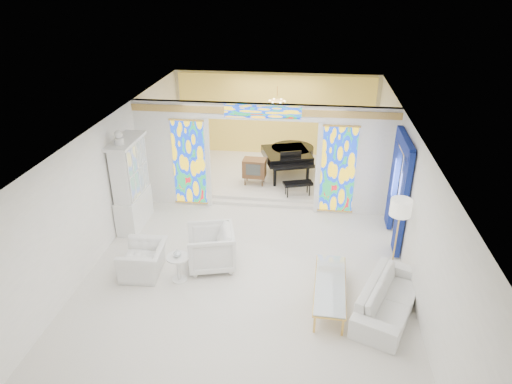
# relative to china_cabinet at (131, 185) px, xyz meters

# --- Properties ---
(floor) EXTENTS (12.00, 12.00, 0.00)m
(floor) POSITION_rel_china_cabinet_xyz_m (3.22, -0.60, -1.17)
(floor) COLOR silver
(floor) RESTS_ON ground
(ceiling) EXTENTS (7.00, 12.00, 0.02)m
(ceiling) POSITION_rel_china_cabinet_xyz_m (3.22, -0.60, 1.83)
(ceiling) COLOR silver
(ceiling) RESTS_ON wall_back
(wall_back) EXTENTS (7.00, 0.02, 3.00)m
(wall_back) POSITION_rel_china_cabinet_xyz_m (3.22, 5.40, 0.33)
(wall_back) COLOR white
(wall_back) RESTS_ON floor
(wall_left) EXTENTS (0.02, 12.00, 3.00)m
(wall_left) POSITION_rel_china_cabinet_xyz_m (-0.28, -0.60, 0.33)
(wall_left) COLOR white
(wall_left) RESTS_ON floor
(wall_right) EXTENTS (0.02, 12.00, 3.00)m
(wall_right) POSITION_rel_china_cabinet_xyz_m (6.72, -0.60, 0.33)
(wall_right) COLOR white
(wall_right) RESTS_ON floor
(partition_wall) EXTENTS (7.00, 0.22, 3.00)m
(partition_wall) POSITION_rel_china_cabinet_xyz_m (3.22, 1.40, 0.48)
(partition_wall) COLOR white
(partition_wall) RESTS_ON floor
(stained_glass_left) EXTENTS (0.90, 0.04, 2.40)m
(stained_glass_left) POSITION_rel_china_cabinet_xyz_m (1.19, 1.29, 0.13)
(stained_glass_left) COLOR gold
(stained_glass_left) RESTS_ON partition_wall
(stained_glass_right) EXTENTS (0.90, 0.04, 2.40)m
(stained_glass_right) POSITION_rel_china_cabinet_xyz_m (5.25, 1.29, 0.13)
(stained_glass_right) COLOR gold
(stained_glass_right) RESTS_ON partition_wall
(stained_glass_transom) EXTENTS (2.00, 0.04, 0.34)m
(stained_glass_transom) POSITION_rel_china_cabinet_xyz_m (3.22, 1.29, 1.65)
(stained_glass_transom) COLOR gold
(stained_glass_transom) RESTS_ON partition_wall
(alcove_platform) EXTENTS (6.80, 3.80, 0.18)m
(alcove_platform) POSITION_rel_china_cabinet_xyz_m (3.22, 3.50, -1.08)
(alcove_platform) COLOR silver
(alcove_platform) RESTS_ON floor
(gold_curtain_back) EXTENTS (6.70, 0.10, 2.90)m
(gold_curtain_back) POSITION_rel_china_cabinet_xyz_m (3.22, 5.28, 0.33)
(gold_curtain_back) COLOR #EBCD51
(gold_curtain_back) RESTS_ON wall_back
(chandelier) EXTENTS (0.48, 0.48, 0.30)m
(chandelier) POSITION_rel_china_cabinet_xyz_m (3.42, 3.40, 1.38)
(chandelier) COLOR gold
(chandelier) RESTS_ON ceiling
(blue_drapes) EXTENTS (0.14, 1.85, 2.65)m
(blue_drapes) POSITION_rel_china_cabinet_xyz_m (6.62, 0.10, 0.41)
(blue_drapes) COLOR navy
(blue_drapes) RESTS_ON wall_right
(china_cabinet) EXTENTS (0.56, 1.46, 2.72)m
(china_cabinet) POSITION_rel_china_cabinet_xyz_m (0.00, 0.00, 0.00)
(china_cabinet) COLOR white
(china_cabinet) RESTS_ON floor
(armchair_left) EXTENTS (0.98, 1.10, 0.68)m
(armchair_left) POSITION_rel_china_cabinet_xyz_m (0.97, -2.05, -0.83)
(armchair_left) COLOR silver
(armchair_left) RESTS_ON floor
(armchair_right) EXTENTS (1.27, 1.24, 0.95)m
(armchair_right) POSITION_rel_china_cabinet_xyz_m (2.38, -1.59, -0.70)
(armchair_right) COLOR white
(armchair_right) RESTS_ON floor
(sofa) EXTENTS (1.68, 2.43, 0.66)m
(sofa) POSITION_rel_china_cabinet_xyz_m (6.17, -2.68, -0.84)
(sofa) COLOR white
(sofa) RESTS_ON floor
(side_table) EXTENTS (0.49, 0.49, 0.61)m
(side_table) POSITION_rel_china_cabinet_xyz_m (1.80, -2.21, -0.77)
(side_table) COLOR white
(side_table) RESTS_ON floor
(vase) EXTENTS (0.18, 0.18, 0.18)m
(vase) POSITION_rel_china_cabinet_xyz_m (1.80, -2.21, -0.47)
(vase) COLOR white
(vase) RESTS_ON side_table
(coffee_table) EXTENTS (0.70, 2.04, 0.45)m
(coffee_table) POSITION_rel_china_cabinet_xyz_m (5.02, -2.52, -0.76)
(coffee_table) COLOR silver
(coffee_table) RESTS_ON floor
(floor_lamp) EXTENTS (0.46, 0.46, 1.82)m
(floor_lamp) POSITION_rel_china_cabinet_xyz_m (6.42, -1.36, 0.39)
(floor_lamp) COLOR gold
(floor_lamp) RESTS_ON floor
(grand_piano) EXTENTS (1.87, 2.85, 1.03)m
(grand_piano) POSITION_rel_china_cabinet_xyz_m (3.85, 3.38, -0.29)
(grand_piano) COLOR black
(grand_piano) RESTS_ON alcove_platform
(tv_console) EXTENTS (0.70, 0.50, 0.79)m
(tv_console) POSITION_rel_china_cabinet_xyz_m (2.84, 2.57, -0.47)
(tv_console) COLOR brown
(tv_console) RESTS_ON alcove_platform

